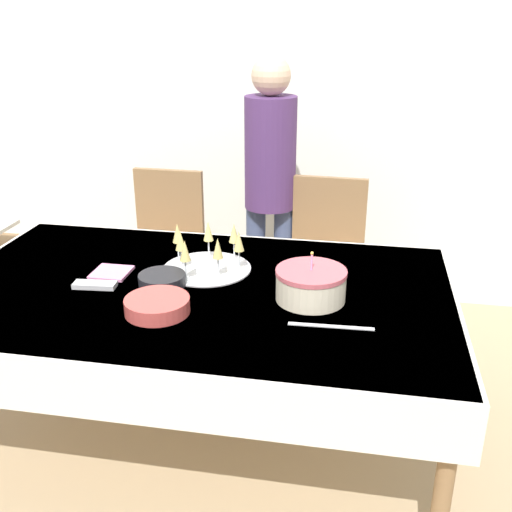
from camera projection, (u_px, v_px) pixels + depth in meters
The scene contains 13 objects.
ground_plane at pixel (202, 439), 2.67m from camera, with size 12.00×12.00×0.00m, color tan.
wall_back at pixel (265, 86), 3.66m from camera, with size 8.00×0.05×2.70m.
dining_table at pixel (196, 309), 2.43m from camera, with size 2.04×1.22×0.75m.
dining_chair_far_left at pixel (165, 249), 3.40m from camera, with size 0.43×0.43×0.95m.
dining_chair_far_right at pixel (325, 260), 3.25m from camera, with size 0.44×0.44×0.95m.
birthday_cake at pixel (311, 285), 2.26m from camera, with size 0.27×0.27×0.20m.
champagne_tray at pixel (207, 252), 2.52m from camera, with size 0.38×0.38×0.18m.
plate_stack_main at pixel (157, 305), 2.18m from camera, with size 0.24×0.24×0.06m.
plate_stack_dessert at pixel (162, 280), 2.39m from camera, with size 0.19×0.19×0.05m.
cake_knife at pixel (331, 326), 2.08m from camera, with size 0.30×0.03×0.00m.
fork_pile at pixel (95, 285), 2.38m from camera, with size 0.17×0.07×0.02m.
napkin_pile at pixel (111, 273), 2.51m from camera, with size 0.15×0.15×0.01m.
person_standing at pixel (270, 175), 3.27m from camera, with size 0.28×0.28×1.57m.
Camera 1 is at (0.63, -2.09, 1.77)m, focal length 42.00 mm.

